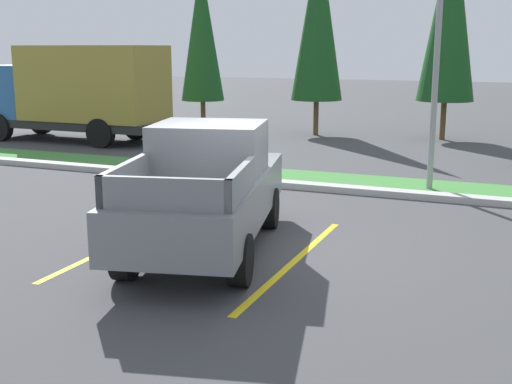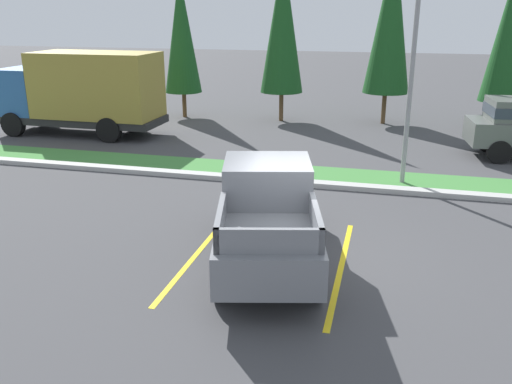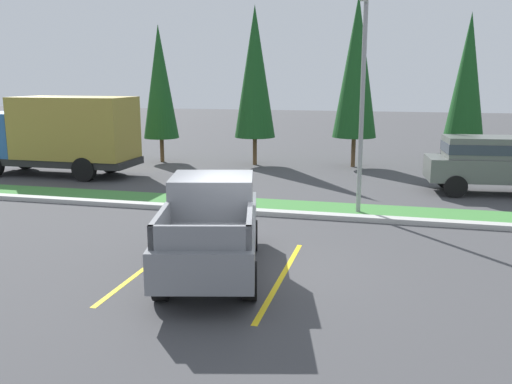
{
  "view_description": "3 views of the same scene",
  "coord_description": "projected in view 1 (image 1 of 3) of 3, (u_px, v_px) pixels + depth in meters",
  "views": [
    {
      "loc": [
        4.07,
        -9.64,
        3.31
      ],
      "look_at": [
        0.22,
        -0.33,
        1.09
      ],
      "focal_mm": 45.84,
      "sensor_mm": 36.0,
      "label": 1
    },
    {
      "loc": [
        1.62,
        -10.39,
        5.03
      ],
      "look_at": [
        -1.5,
        1.99,
        0.72
      ],
      "focal_mm": 38.02,
      "sensor_mm": 36.0,
      "label": 2
    },
    {
      "loc": [
        3.01,
        -11.2,
        4.21
      ],
      "look_at": [
        -0.19,
        1.69,
        1.43
      ],
      "focal_mm": 38.52,
      "sensor_mm": 36.0,
      "label": 3
    }
  ],
  "objects": [
    {
      "name": "ground_plane",
      "position": [
        252.0,
        250.0,
        10.93
      ],
      "size": [
        120.0,
        120.0,
        0.0
      ],
      "primitive_type": "plane",
      "color": "#424244"
    },
    {
      "name": "pickup_truck_main",
      "position": [
        207.0,
        189.0,
        10.76
      ],
      "size": [
        3.07,
        5.52,
        2.1
      ],
      "color": "black",
      "rests_on": "ground"
    },
    {
      "name": "parking_line_far",
      "position": [
        294.0,
        261.0,
        10.36
      ],
      "size": [
        0.12,
        4.8,
        0.01
      ],
      "primitive_type": "cube",
      "color": "yellow",
      "rests_on": "ground"
    },
    {
      "name": "cypress_tree_leftmost",
      "position": [
        202.0,
        31.0,
        26.23
      ],
      "size": [
        1.75,
        1.75,
        6.75
      ],
      "color": "brown",
      "rests_on": "ground"
    },
    {
      "name": "parking_line_near",
      "position": [
        128.0,
        240.0,
        11.52
      ],
      "size": [
        0.12,
        4.8,
        0.01
      ],
      "primitive_type": "cube",
      "color": "yellow",
      "rests_on": "ground"
    },
    {
      "name": "street_light",
      "position": [
        438.0,
        27.0,
        14.52
      ],
      "size": [
        0.24,
        1.49,
        6.47
      ],
      "color": "gray",
      "rests_on": "ground"
    },
    {
      "name": "cypress_tree_center",
      "position": [
        450.0,
        9.0,
        23.15
      ],
      "size": [
        2.06,
        2.06,
        7.93
      ],
      "color": "brown",
      "rests_on": "ground"
    },
    {
      "name": "grass_median",
      "position": [
        346.0,
        181.0,
        16.43
      ],
      "size": [
        56.0,
        1.8,
        0.06
      ],
      "primitive_type": "cube",
      "color": "#42843D",
      "rests_on": "ground"
    },
    {
      "name": "curb_strip",
      "position": [
        334.0,
        188.0,
        15.43
      ],
      "size": [
        56.0,
        0.4,
        0.15
      ],
      "primitive_type": "cube",
      "color": "#B2B2AD",
      "rests_on": "ground"
    },
    {
      "name": "cypress_tree_left_inner",
      "position": [
        318.0,
        17.0,
        24.51
      ],
      "size": [
        1.96,
        1.96,
        7.54
      ],
      "color": "brown",
      "rests_on": "ground"
    },
    {
      "name": "cargo_truck_distant",
      "position": [
        79.0,
        90.0,
        23.38
      ],
      "size": [
        6.81,
        2.52,
        3.4
      ],
      "color": "black",
      "rests_on": "ground"
    }
  ]
}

